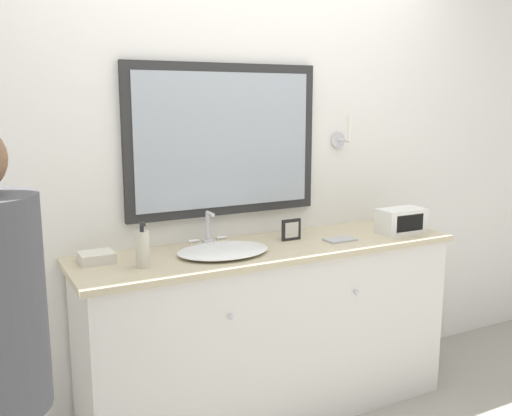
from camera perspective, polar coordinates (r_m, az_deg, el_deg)
The scene contains 8 objects.
wall_back at distance 3.03m, azimuth -1.30°, elevation 4.38°, with size 8.00×0.18×2.55m.
vanity_counter at distance 2.99m, azimuth 1.40°, elevation -12.15°, with size 1.96×0.54×0.90m.
sink_basin at distance 2.71m, azimuth -3.36°, elevation -4.18°, with size 0.44×0.38×0.18m.
soap_bottle at distance 2.52m, azimuth -11.28°, elevation -4.02°, with size 0.06×0.06×0.20m.
appliance_box at distance 3.21m, azimuth 14.30°, elevation -1.23°, with size 0.26×0.15×0.13m.
picture_frame at distance 2.95m, azimuth 3.54°, elevation -2.18°, with size 0.11×0.01×0.11m.
hand_towel_near_sink at distance 2.65m, azimuth -15.66°, elevation -4.79°, with size 0.15×0.13×0.05m.
metal_tray at distance 2.98m, azimuth 8.41°, elevation -3.14°, with size 0.16×0.10×0.01m.
Camera 1 is at (-1.35, -2.13, 1.62)m, focal length 40.00 mm.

